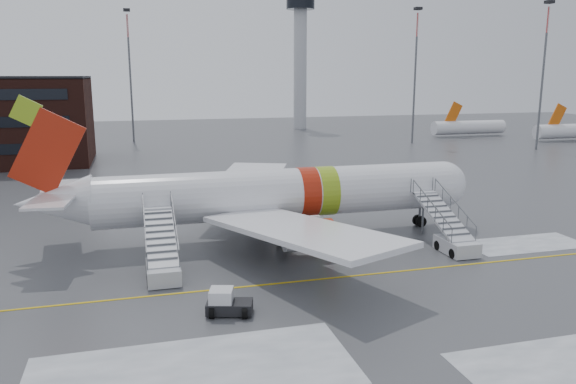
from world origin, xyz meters
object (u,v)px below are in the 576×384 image
object	(u,v)px
airstair_aft	(162,260)
pushback_tug	(227,303)
airstair_fwd	(451,236)
airliner	(269,195)

from	to	relation	value
airstair_aft	pushback_tug	distance (m)	7.35
airstair_fwd	airstair_aft	bearing A→B (deg)	180.00
airliner	pushback_tug	xyz separation A→B (m)	(-5.52, -13.24, -2.81)
airstair_aft	pushback_tug	world-z (taller)	airstair_aft
airliner	pushback_tug	bearing A→B (deg)	-112.62
airstair_aft	airliner	bearing A→B (deg)	37.59
airliner	airstair_aft	distance (m)	10.97
airstair_fwd	airliner	bearing A→B (deg)	151.34
pushback_tug	airstair_fwd	bearing A→B (deg)	21.00
airstair_fwd	pushback_tug	size ratio (longest dim) A/B	2.88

